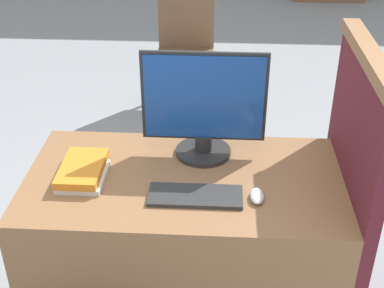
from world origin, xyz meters
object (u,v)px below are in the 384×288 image
(keyboard, at_px, (195,196))
(far_chair, at_px, (185,46))
(book_stack, at_px, (83,171))
(mouse, at_px, (257,196))
(monitor, at_px, (204,107))

(keyboard, height_order, far_chair, far_chair)
(book_stack, xyz_separation_m, far_chair, (0.26, 2.22, -0.28))
(mouse, xyz_separation_m, far_chair, (-0.44, 2.33, -0.27))
(mouse, distance_m, far_chair, 2.39)
(keyboard, xyz_separation_m, book_stack, (-0.46, 0.11, 0.02))
(keyboard, relative_size, book_stack, 1.31)
(keyboard, distance_m, far_chair, 2.36)
(monitor, distance_m, book_stack, 0.56)
(mouse, height_order, book_stack, book_stack)
(monitor, xyz_separation_m, far_chair, (-0.22, 2.01, -0.48))
(keyboard, relative_size, far_chair, 0.40)
(mouse, bearing_deg, keyboard, -178.97)
(mouse, height_order, far_chair, far_chair)
(mouse, xyz_separation_m, book_stack, (-0.69, 0.11, 0.01))
(far_chair, bearing_deg, book_stack, -112.06)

